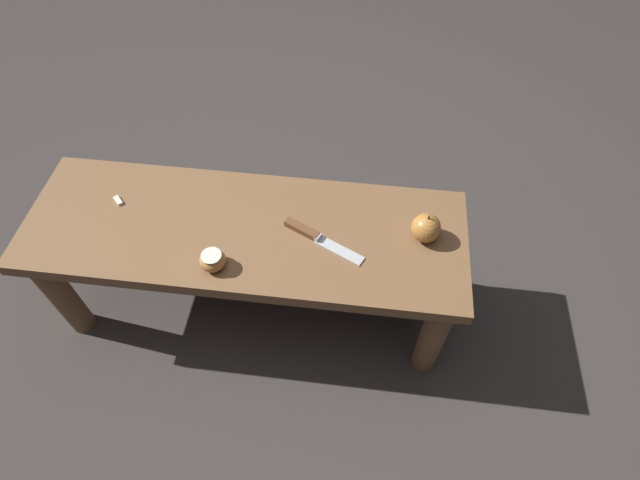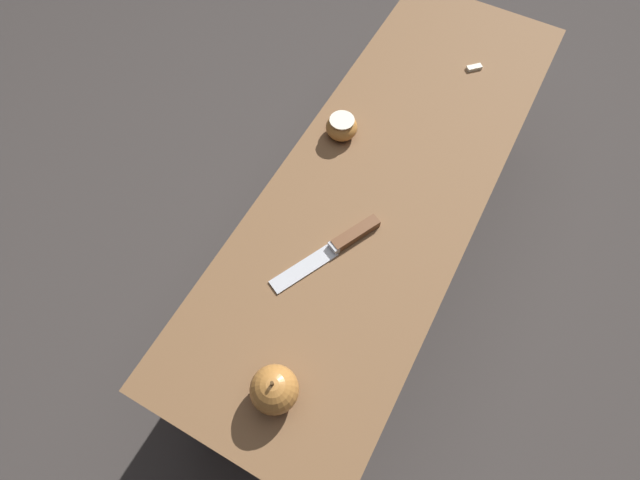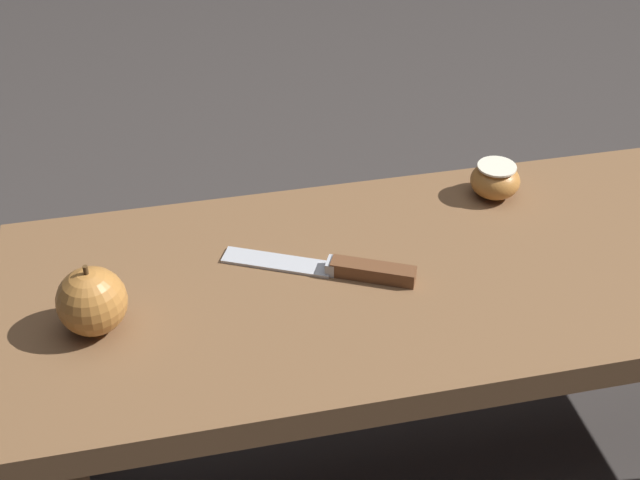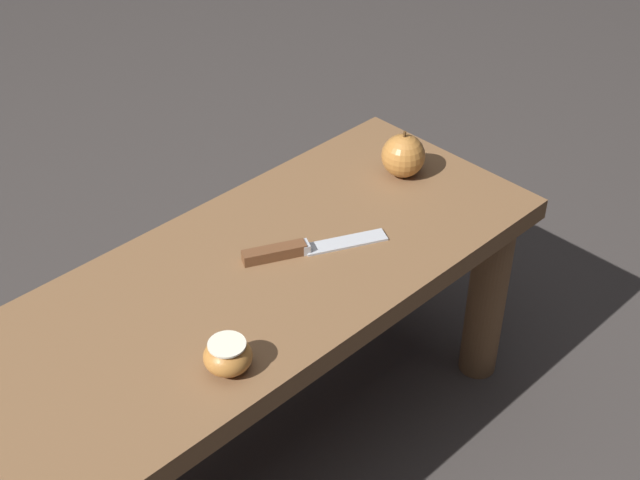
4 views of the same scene
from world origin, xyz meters
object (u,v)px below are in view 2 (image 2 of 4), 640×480
knife (342,243)px  wooden_bench (383,195)px  apple_whole (274,390)px  apple_cut (342,127)px

knife → wooden_bench: bearing=-156.2°
wooden_bench → apple_whole: apple_whole is taller
wooden_bench → apple_cut: apple_cut is taller
knife → apple_cut: (0.25, 0.13, 0.02)m
wooden_bench → apple_cut: bearing=70.0°
knife → apple_cut: size_ratio=3.37×
wooden_bench → apple_whole: 0.53m
wooden_bench → knife: knife is taller
wooden_bench → apple_cut: 0.18m
apple_whole → apple_cut: apple_whole is taller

